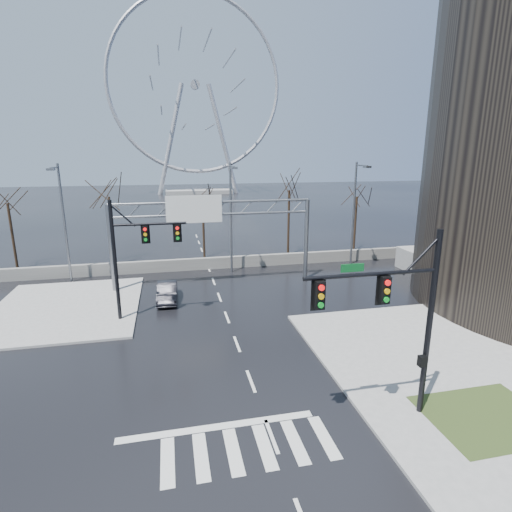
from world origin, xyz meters
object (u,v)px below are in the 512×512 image
object	(u,v)px
sign_gantry	(209,225)
ferris_wheel	(195,92)
signal_mast_near	(401,310)
car	(167,292)
signal_mast_far	(133,249)

from	to	relation	value
sign_gantry	ferris_wheel	bearing A→B (deg)	86.16
signal_mast_near	car	bearing A→B (deg)	119.24
signal_mast_far	car	size ratio (longest dim) A/B	1.96
signal_mast_near	sign_gantry	size ratio (longest dim) A/B	0.49
signal_mast_near	ferris_wheel	xyz separation A→B (m)	(-0.14, 99.04, 21.26)
sign_gantry	car	distance (m)	6.39
sign_gantry	car	world-z (taller)	sign_gantry
signal_mast_far	sign_gantry	distance (m)	8.14
signal_mast_near	sign_gantry	bearing A→B (deg)	106.19
car	sign_gantry	bearing A→B (deg)	40.82
signal_mast_far	ferris_wheel	size ratio (longest dim) A/B	0.16
ferris_wheel	car	bearing A→B (deg)	-96.14
signal_mast_far	car	world-z (taller)	signal_mast_far
signal_mast_near	signal_mast_far	bearing A→B (deg)	130.26
signal_mast_near	ferris_wheel	world-z (taller)	ferris_wheel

